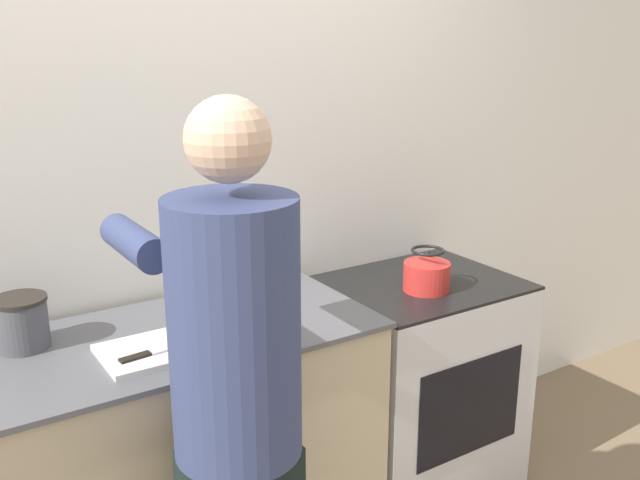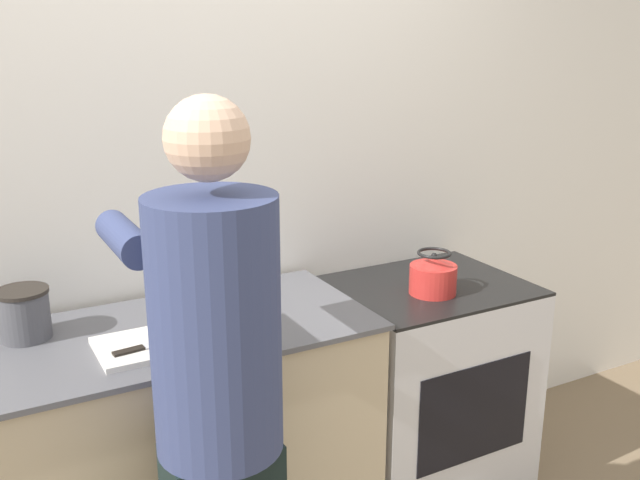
# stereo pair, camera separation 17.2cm
# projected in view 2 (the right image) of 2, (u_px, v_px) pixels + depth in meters

# --- Properties ---
(wall_back) EXTENTS (8.00, 0.05, 2.60)m
(wall_back) POSITION_uv_depth(u_px,v_px,m) (184.00, 183.00, 2.56)
(wall_back) COLOR white
(wall_back) RESTS_ON ground_plane
(counter) EXTENTS (1.66, 0.63, 0.91)m
(counter) POSITION_uv_depth(u_px,v_px,m) (123.00, 469.00, 2.31)
(counter) COLOR #C6B28E
(counter) RESTS_ON ground_plane
(oven) EXTENTS (0.72, 0.60, 0.89)m
(oven) POSITION_uv_depth(u_px,v_px,m) (425.00, 388.00, 2.86)
(oven) COLOR silver
(oven) RESTS_ON ground_plane
(person) EXTENTS (0.37, 0.60, 1.69)m
(person) POSITION_uv_depth(u_px,v_px,m) (217.00, 400.00, 1.82)
(person) COLOR black
(person) RESTS_ON ground_plane
(cutting_board) EXTENTS (0.37, 0.24, 0.02)m
(cutting_board) POSITION_uv_depth(u_px,v_px,m) (159.00, 343.00, 2.15)
(cutting_board) COLOR silver
(cutting_board) RESTS_ON counter
(knife) EXTENTS (0.24, 0.06, 0.01)m
(knife) POSITION_uv_depth(u_px,v_px,m) (151.00, 346.00, 2.10)
(knife) COLOR silver
(knife) RESTS_ON cutting_board
(kettle) EXTENTS (0.18, 0.18, 0.16)m
(kettle) POSITION_uv_depth(u_px,v_px,m) (433.00, 276.00, 2.63)
(kettle) COLOR red
(kettle) RESTS_ON oven
(canister_jar) EXTENTS (0.16, 0.16, 0.16)m
(canister_jar) POSITION_uv_depth(u_px,v_px,m) (24.00, 314.00, 2.18)
(canister_jar) COLOR #4C4C51
(canister_jar) RESTS_ON counter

